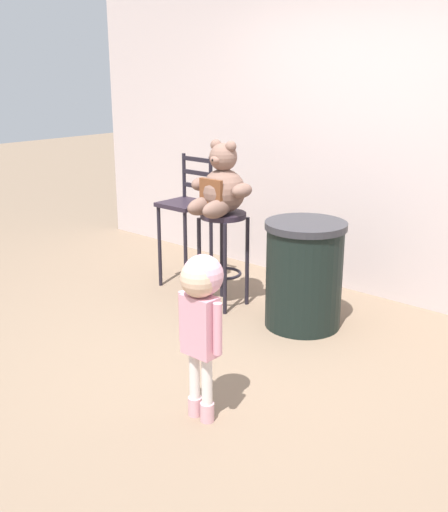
% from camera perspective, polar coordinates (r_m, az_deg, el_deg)
% --- Properties ---
extents(ground_plane, '(24.00, 24.00, 0.00)m').
position_cam_1_polar(ground_plane, '(4.09, -0.35, -9.85)').
color(ground_plane, '#7F6853').
extents(building_wall, '(6.42, 0.30, 3.95)m').
position_cam_1_polar(building_wall, '(5.24, 14.49, 17.93)').
color(building_wall, beige).
rests_on(building_wall, ground_plane).
extents(bar_stool_with_teddy, '(0.36, 0.36, 0.77)m').
position_cam_1_polar(bar_stool_with_teddy, '(4.85, -0.06, 1.41)').
color(bar_stool_with_teddy, '#261D28').
rests_on(bar_stool_with_teddy, ground_plane).
extents(teddy_bear, '(0.53, 0.48, 0.56)m').
position_cam_1_polar(teddy_bear, '(4.73, -0.29, 6.41)').
color(teddy_bear, '#79594C').
rests_on(teddy_bear, bar_stool_with_teddy).
extents(child_walking, '(0.30, 0.24, 0.94)m').
position_cam_1_polar(child_walking, '(3.21, -2.16, -4.35)').
color(child_walking, '#D49CA6').
rests_on(child_walking, ground_plane).
extents(trash_bin, '(0.59, 0.59, 0.80)m').
position_cam_1_polar(trash_bin, '(4.54, 7.43, -1.70)').
color(trash_bin, black).
rests_on(trash_bin, ground_plane).
extents(bar_chair_empty, '(0.37, 0.37, 1.13)m').
position_cam_1_polar(bar_chair_empty, '(5.31, -3.45, 4.07)').
color(bar_chair_empty, '#261D28').
rests_on(bar_chair_empty, ground_plane).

